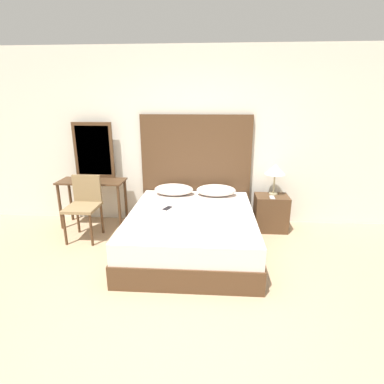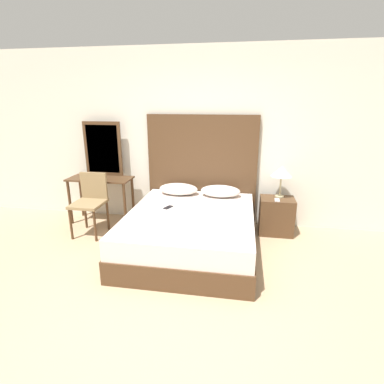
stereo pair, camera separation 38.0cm
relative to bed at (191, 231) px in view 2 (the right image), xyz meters
name	(u,v)px [view 2 (the right image)]	position (x,y,z in m)	size (l,w,h in m)	color
ground_plane	(167,324)	(0.04, -1.43, -0.26)	(16.00, 16.00, 0.00)	tan
wall_back	(205,139)	(0.04, 1.08, 1.09)	(10.00, 0.06, 2.70)	silver
bed	(191,231)	(0.00, 0.00, 0.00)	(1.64, 1.96, 0.53)	#4C331E
headboard	(202,170)	(0.00, 1.00, 0.60)	(1.72, 0.05, 1.72)	#4C331E
pillow_left	(178,189)	(-0.32, 0.75, 0.35)	(0.60, 0.36, 0.17)	silver
pillow_right	(220,191)	(0.32, 0.75, 0.35)	(0.60, 0.36, 0.17)	silver
phone_on_bed	(168,207)	(-0.33, 0.13, 0.27)	(0.12, 0.17, 0.01)	black
nightstand	(276,216)	(1.17, 0.73, 0.01)	(0.49, 0.38, 0.55)	#4C331E
table_lamp	(282,172)	(1.20, 0.81, 0.67)	(0.31, 0.31, 0.47)	tan
phone_on_nightstand	(277,200)	(1.15, 0.64, 0.29)	(0.08, 0.15, 0.01)	#B7B7BC
vanity_desk	(101,186)	(-1.60, 0.73, 0.34)	(1.01, 0.43, 0.74)	#4C331E
vanity_mirror	(103,149)	(-1.60, 0.92, 0.91)	(0.62, 0.03, 0.87)	#4C331E
chair	(91,199)	(-1.56, 0.31, 0.27)	(0.43, 0.47, 0.90)	olive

